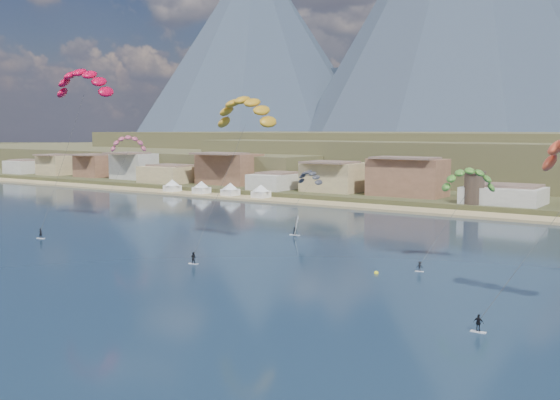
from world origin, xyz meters
name	(u,v)px	position (x,y,z in m)	size (l,w,h in m)	color
ground	(134,303)	(0.00, 0.00, 0.00)	(2400.00, 2400.00, 0.00)	#0D1B31
beach	(444,213)	(0.00, 106.00, 0.25)	(2200.00, 12.00, 0.90)	tan
town	(339,173)	(-40.00, 122.00, 8.00)	(400.00, 24.00, 12.00)	beige
watchtower	(474,187)	(5.00, 114.00, 6.37)	(5.82, 5.82, 8.60)	#47382D
beach_tents	(215,185)	(-76.25, 106.00, 3.71)	(43.40, 6.40, 5.00)	white
kitesurfer_red	(83,79)	(-58.01, 40.37, 32.41)	(15.09, 22.06, 37.44)	silver
kitesurfer_yellow	(245,108)	(-11.51, 37.85, 25.24)	(12.76, 19.22, 29.95)	silver
kitesurfer_green	(468,177)	(26.54, 45.01, 14.09)	(9.56, 11.90, 16.97)	silver
distant_kite_pink	(128,141)	(-68.25, 62.32, 18.49)	(9.16, 9.11, 21.38)	#262626
distant_kite_dark	(310,175)	(-21.80, 76.11, 10.72)	(7.81, 6.32, 13.77)	#262626
windsurfer	(295,229)	(-12.24, 55.24, 1.27)	(2.26, 2.45, 4.01)	silver
buoy	(376,273)	(17.41, 32.02, 0.11)	(0.65, 0.65, 0.65)	#FFF31A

